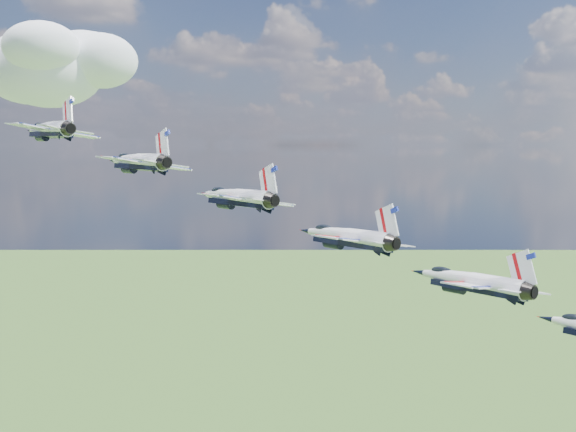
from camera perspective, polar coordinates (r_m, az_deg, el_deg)
name	(u,v)px	position (r m, az deg, el deg)	size (l,w,h in m)	color
cloud_far	(56,63)	(320.56, -17.89, 11.47)	(67.97, 53.40, 26.70)	white
jet_0	(48,130)	(88.45, -18.46, 6.50)	(9.57, 14.16, 4.23)	silver
jet_1	(136,161)	(81.16, -11.90, 4.24)	(9.57, 14.16, 4.23)	white
jet_2	(235,197)	(75.28, -4.24, 1.52)	(9.57, 14.16, 4.23)	white
jet_3	(345,236)	(71.14, 4.49, -1.61)	(9.57, 14.16, 4.23)	white
jet_4	(468,281)	(69.05, 14.04, -4.99)	(9.57, 14.16, 4.23)	white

